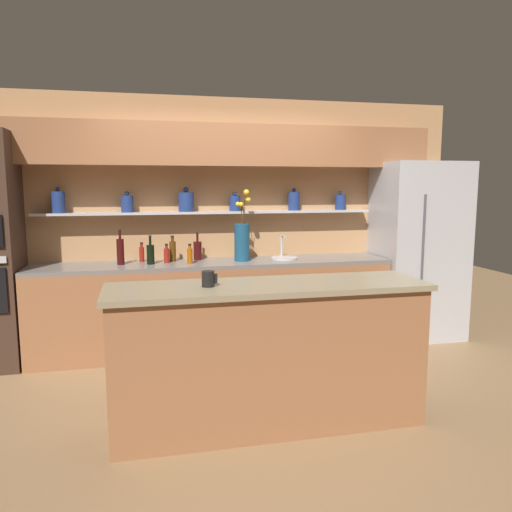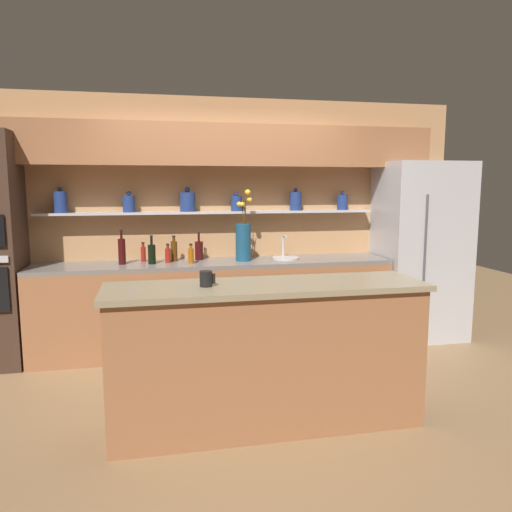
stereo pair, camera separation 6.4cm
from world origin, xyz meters
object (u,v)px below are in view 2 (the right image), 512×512
Objects in this scene: bottle_wine_5 at (152,254)px; bottle_spirit_6 at (174,250)px; sink_fixture at (285,257)px; bottle_sauce_1 at (191,255)px; bottle_sauce_0 at (168,255)px; bottle_wine_4 at (122,251)px; bottle_wine_3 at (199,250)px; flower_vase at (243,240)px; bottle_sauce_2 at (143,253)px; coffee_mug at (206,279)px; refrigerator at (420,251)px.

bottle_wine_5 reaches higher than bottle_spirit_6.
bottle_sauce_1 is at bearing -174.87° from sink_fixture.
bottle_sauce_0 is at bearing 179.37° from sink_fixture.
bottle_spirit_6 is at bearing 11.70° from bottle_wine_4.
bottle_spirit_6 is (-0.26, -0.03, 0.01)m from bottle_wine_3.
bottle_sauce_0 is (-0.76, 0.04, -0.14)m from flower_vase.
bottle_sauce_0 is 0.24m from bottle_sauce_1.
bottle_sauce_1 is 0.52m from bottle_sauce_2.
bottle_wine_4 is (-1.66, 0.00, 0.11)m from sink_fixture.
bottle_spirit_6 is at bearing 128.56° from bottle_sauce_1.
flower_vase reaches higher than bottle_sauce_2.
bottle_spirit_6 is at bearing -7.65° from bottle_sauce_2.
flower_vase is 2.11× the size of bottle_wine_4.
bottle_wine_5 is 1.09× the size of bottle_spirit_6.
bottle_wine_3 is 0.26m from bottle_spirit_6.
bottle_wine_4 is at bearing -143.90° from bottle_sauce_2.
bottle_sauce_2 is at bearing 179.25° from bottle_wine_3.
refrigerator is at bearing 33.39° from coffee_mug.
flower_vase is 1.81m from coffee_mug.
bottle_sauce_1 is 0.38m from bottle_wine_5.
bottle_spirit_6 is 2.50× the size of coffee_mug.
bottle_spirit_6 reaches higher than bottle_sauce_2.
refrigerator is 5.63× the size of bottle_wine_4.
coffee_mug is at bearing -108.61° from flower_vase.
bottle_wine_4 is (-0.20, -0.15, 0.05)m from bottle_sauce_2.
coffee_mug is (0.34, -1.70, 0.05)m from bottle_wine_5.
bottle_sauce_0 is 1.76m from coffee_mug.
bottle_sauce_2 is at bearing 176.24° from refrigerator.
bottle_sauce_2 is 0.57× the size of bottle_wine_4.
bottle_sauce_0 is 0.97× the size of bottle_sauce_1.
coffee_mug is (0.63, -1.74, 0.02)m from bottle_wine_4.
bottle_sauce_0 is 0.45m from bottle_wine_4.
flower_vase is 1.21m from bottle_wine_4.
bottle_wine_3 is at bearing 175.54° from refrigerator.
flower_vase is 3.80× the size of bottle_sauce_0.
bottle_sauce_1 is at bearing -27.03° from bottle_sauce_2.
bottle_wine_3 is 1.00× the size of bottle_wine_5.
flower_vase is 0.78m from bottle_sauce_0.
bottle_wine_5 is (0.29, -0.04, -0.03)m from bottle_wine_4.
coffee_mug is (-0.58, -1.72, -0.07)m from flower_vase.
bottle_sauce_0 is (-1.22, 0.01, 0.05)m from sink_fixture.
sink_fixture is at bearing 59.32° from coffee_mug.
bottle_wine_4 is 1.85m from coffee_mug.
bottle_spirit_6 is at bearing 174.74° from sink_fixture.
bottle_sauce_0 is at bearing -158.62° from bottle_wine_3.
bottle_sauce_0 is at bearing -125.51° from bottle_spirit_6.
sink_fixture is 2.65× the size of coffee_mug.
bottle_wine_4 reaches higher than bottle_wine_3.
bottle_wine_5 is at bearing 101.43° from coffee_mug.
sink_fixture is 1.41× the size of bottle_sauce_1.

